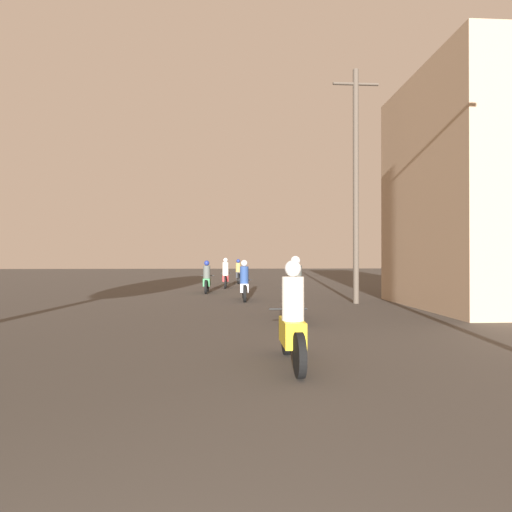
# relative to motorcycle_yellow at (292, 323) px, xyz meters

# --- Properties ---
(motorcycle_yellow) EXTENTS (0.60, 1.87, 1.53)m
(motorcycle_yellow) POSITION_rel_motorcycle_yellow_xyz_m (0.00, 0.00, 0.00)
(motorcycle_yellow) COLOR black
(motorcycle_yellow) RESTS_ON ground_plane
(motorcycle_white) EXTENTS (0.60, 2.09, 1.62)m
(motorcycle_white) POSITION_rel_motorcycle_yellow_xyz_m (0.70, 4.18, 0.02)
(motorcycle_white) COLOR black
(motorcycle_white) RESTS_ON ground_plane
(motorcycle_silver) EXTENTS (0.60, 1.93, 1.50)m
(motorcycle_silver) POSITION_rel_motorcycle_yellow_xyz_m (-0.44, 9.03, -0.01)
(motorcycle_silver) COLOR black
(motorcycle_silver) RESTS_ON ground_plane
(motorcycle_green) EXTENTS (0.60, 1.88, 1.47)m
(motorcycle_green) POSITION_rel_motorcycle_yellow_xyz_m (-2.04, 12.41, -0.03)
(motorcycle_green) COLOR black
(motorcycle_green) RESTS_ON ground_plane
(motorcycle_red) EXTENTS (0.60, 2.00, 1.58)m
(motorcycle_red) POSITION_rel_motorcycle_yellow_xyz_m (-1.24, 15.41, 0.02)
(motorcycle_red) COLOR black
(motorcycle_red) RESTS_ON ground_plane
(motorcycle_black) EXTENTS (0.60, 2.07, 1.51)m
(motorcycle_black) POSITION_rel_motorcycle_yellow_xyz_m (-0.51, 19.16, -0.01)
(motorcycle_black) COLOR black
(motorcycle_black) RESTS_ON ground_plane
(building_right_near) EXTENTS (4.87, 5.71, 7.38)m
(building_right_near) POSITION_rel_motorcycle_yellow_xyz_m (7.28, 6.37, 3.08)
(building_right_near) COLOR tan
(building_right_near) RESTS_ON ground_plane
(utility_pole_far) EXTENTS (1.60, 0.20, 8.11)m
(utility_pole_far) POSITION_rel_motorcycle_yellow_xyz_m (3.39, 7.77, 3.60)
(utility_pole_far) COLOR #4C4238
(utility_pole_far) RESTS_ON ground_plane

